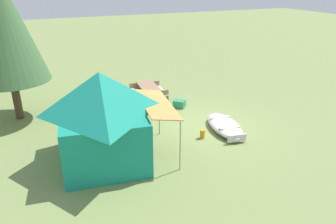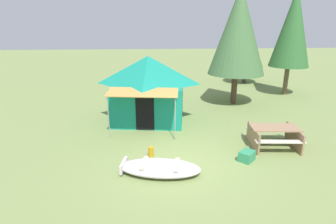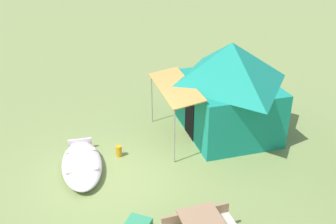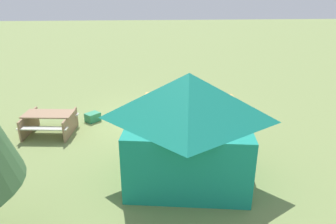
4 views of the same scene
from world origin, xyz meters
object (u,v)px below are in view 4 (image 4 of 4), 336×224
Objects in this scene: beached_rowboat at (166,109)px; picnic_table at (49,121)px; canvas_cabin_tent at (188,127)px; cooler_box at (93,117)px; fuel_can at (174,120)px.

picnic_table reaches higher than beached_rowboat.
canvas_cabin_tent is 5.58m from picnic_table.
fuel_can is at bearing 170.32° from cooler_box.
picnic_table is at bearing -35.13° from canvas_cabin_tent.
picnic_table is (4.48, -3.15, -1.05)m from canvas_cabin_tent.
cooler_box is (2.87, 0.60, -0.02)m from beached_rowboat.
cooler_box is at bearing 11.76° from beached_rowboat.
canvas_cabin_tent is at bearing 90.54° from fuel_can.
picnic_table is at bearing 20.85° from beached_rowboat.
canvas_cabin_tent reaches higher than cooler_box.
beached_rowboat is 7.79× the size of fuel_can.
beached_rowboat is at bearing -86.60° from canvas_cabin_tent.
beached_rowboat is 0.65× the size of canvas_cabin_tent.
fuel_can is (0.03, -3.62, -1.36)m from canvas_cabin_tent.
beached_rowboat is at bearing -77.63° from fuel_can.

